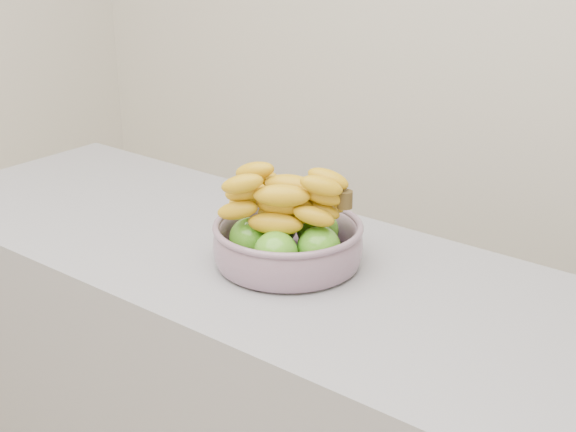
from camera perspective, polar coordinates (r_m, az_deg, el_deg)
name	(u,v)px	position (r m, az deg, el deg)	size (l,w,h in m)	color
fruit_bowl	(288,236)	(1.54, -0.02, -1.41)	(0.29, 0.29, 0.18)	#8E97AA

